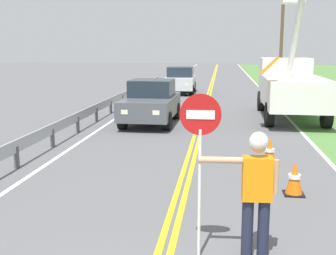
{
  "coord_description": "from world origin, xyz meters",
  "views": [
    {
      "loc": [
        0.76,
        -3.12,
        2.93
      ],
      "look_at": [
        -0.38,
        6.07,
        1.2
      ],
      "focal_mm": 45.85,
      "sensor_mm": 36.0,
      "label": 1
    }
  ],
  "objects_px": {
    "oncoming_sedan_second": "(180,80)",
    "traffic_cone_lead": "(294,179)",
    "flagger_worker": "(256,188)",
    "utility_pole_mid": "(282,32)",
    "utility_bucket_truck": "(290,84)",
    "traffic_cone_mid": "(270,152)",
    "oncoming_sedan_nearest": "(151,102)",
    "stop_sign_paddle": "(200,140)"
  },
  "relations": [
    {
      "from": "flagger_worker",
      "to": "stop_sign_paddle",
      "type": "height_order",
      "value": "stop_sign_paddle"
    },
    {
      "from": "oncoming_sedan_nearest",
      "to": "utility_pole_mid",
      "type": "relative_size",
      "value": 0.51
    },
    {
      "from": "stop_sign_paddle",
      "to": "flagger_worker",
      "type": "bearing_deg",
      "value": 2.45
    },
    {
      "from": "oncoming_sedan_second",
      "to": "traffic_cone_mid",
      "type": "relative_size",
      "value": 5.91
    },
    {
      "from": "oncoming_sedan_nearest",
      "to": "traffic_cone_lead",
      "type": "height_order",
      "value": "oncoming_sedan_nearest"
    },
    {
      "from": "utility_pole_mid",
      "to": "traffic_cone_lead",
      "type": "relative_size",
      "value": 11.65
    },
    {
      "from": "stop_sign_paddle",
      "to": "utility_bucket_truck",
      "type": "relative_size",
      "value": 0.34
    },
    {
      "from": "traffic_cone_lead",
      "to": "traffic_cone_mid",
      "type": "xyz_separation_m",
      "value": [
        -0.25,
        2.23,
        0.0
      ]
    },
    {
      "from": "oncoming_sedan_second",
      "to": "traffic_cone_lead",
      "type": "distance_m",
      "value": 19.77
    },
    {
      "from": "stop_sign_paddle",
      "to": "utility_bucket_truck",
      "type": "bearing_deg",
      "value": 76.44
    },
    {
      "from": "utility_pole_mid",
      "to": "traffic_cone_lead",
      "type": "height_order",
      "value": "utility_pole_mid"
    },
    {
      "from": "flagger_worker",
      "to": "oncoming_sedan_nearest",
      "type": "xyz_separation_m",
      "value": [
        -3.2,
        10.68,
        -0.21
      ]
    },
    {
      "from": "traffic_cone_mid",
      "to": "utility_pole_mid",
      "type": "bearing_deg",
      "value": 82.19
    },
    {
      "from": "utility_bucket_truck",
      "to": "stop_sign_paddle",
      "type": "bearing_deg",
      "value": -103.56
    },
    {
      "from": "stop_sign_paddle",
      "to": "oncoming_sedan_second",
      "type": "distance_m",
      "value": 22.34
    },
    {
      "from": "flagger_worker",
      "to": "stop_sign_paddle",
      "type": "bearing_deg",
      "value": -177.55
    },
    {
      "from": "flagger_worker",
      "to": "oncoming_sedan_nearest",
      "type": "height_order",
      "value": "flagger_worker"
    },
    {
      "from": "flagger_worker",
      "to": "utility_pole_mid",
      "type": "height_order",
      "value": "utility_pole_mid"
    },
    {
      "from": "flagger_worker",
      "to": "oncoming_sedan_second",
      "type": "height_order",
      "value": "flagger_worker"
    },
    {
      "from": "flagger_worker",
      "to": "utility_pole_mid",
      "type": "relative_size",
      "value": 0.22
    },
    {
      "from": "utility_pole_mid",
      "to": "traffic_cone_mid",
      "type": "relative_size",
      "value": 11.65
    },
    {
      "from": "stop_sign_paddle",
      "to": "oncoming_sedan_nearest",
      "type": "relative_size",
      "value": 0.56
    },
    {
      "from": "oncoming_sedan_nearest",
      "to": "oncoming_sedan_second",
      "type": "bearing_deg",
      "value": 89.86
    },
    {
      "from": "traffic_cone_lead",
      "to": "flagger_worker",
      "type": "bearing_deg",
      "value": -109.43
    },
    {
      "from": "flagger_worker",
      "to": "oncoming_sedan_nearest",
      "type": "bearing_deg",
      "value": 106.66
    },
    {
      "from": "traffic_cone_mid",
      "to": "flagger_worker",
      "type": "bearing_deg",
      "value": -98.41
    },
    {
      "from": "oncoming_sedan_second",
      "to": "utility_pole_mid",
      "type": "xyz_separation_m",
      "value": [
        7.8,
        11.17,
        3.43
      ]
    },
    {
      "from": "oncoming_sedan_nearest",
      "to": "utility_pole_mid",
      "type": "height_order",
      "value": "utility_pole_mid"
    },
    {
      "from": "oncoming_sedan_second",
      "to": "traffic_cone_lead",
      "type": "relative_size",
      "value": 5.91
    },
    {
      "from": "oncoming_sedan_second",
      "to": "utility_pole_mid",
      "type": "relative_size",
      "value": 0.51
    },
    {
      "from": "stop_sign_paddle",
      "to": "utility_bucket_truck",
      "type": "height_order",
      "value": "utility_bucket_truck"
    },
    {
      "from": "oncoming_sedan_second",
      "to": "utility_pole_mid",
      "type": "bearing_deg",
      "value": 55.09
    },
    {
      "from": "utility_bucket_truck",
      "to": "oncoming_sedan_nearest",
      "type": "height_order",
      "value": "utility_bucket_truck"
    },
    {
      "from": "utility_bucket_truck",
      "to": "utility_pole_mid",
      "type": "distance_m",
      "value": 20.6
    },
    {
      "from": "flagger_worker",
      "to": "traffic_cone_mid",
      "type": "relative_size",
      "value": 2.61
    },
    {
      "from": "utility_bucket_truck",
      "to": "traffic_cone_mid",
      "type": "xyz_separation_m",
      "value": [
        -1.64,
        -7.99,
        -1.08
      ]
    },
    {
      "from": "flagger_worker",
      "to": "utility_bucket_truck",
      "type": "height_order",
      "value": "utility_bucket_truck"
    },
    {
      "from": "utility_bucket_truck",
      "to": "traffic_cone_mid",
      "type": "height_order",
      "value": "utility_bucket_truck"
    },
    {
      "from": "utility_bucket_truck",
      "to": "utility_pole_mid",
      "type": "xyz_separation_m",
      "value": [
        2.24,
        20.28,
        2.84
      ]
    },
    {
      "from": "oncoming_sedan_nearest",
      "to": "traffic_cone_lead",
      "type": "distance_m",
      "value": 8.91
    },
    {
      "from": "oncoming_sedan_nearest",
      "to": "utility_pole_mid",
      "type": "distance_m",
      "value": 24.21
    },
    {
      "from": "flagger_worker",
      "to": "traffic_cone_mid",
      "type": "distance_m",
      "value": 5.17
    }
  ]
}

